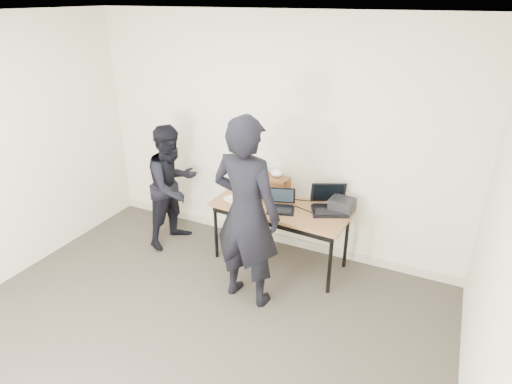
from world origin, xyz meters
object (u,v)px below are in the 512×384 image
Objects in this scene: desk at (280,212)px; person_typist at (246,213)px; laptop_beige at (245,196)px; leather_satchel at (274,186)px; laptop_right at (329,204)px; laptop_center at (281,205)px; equipment_box at (342,205)px; person_observer at (173,186)px.

person_typist is at bearing -91.69° from desk.
laptop_beige is 0.23× the size of person_typist.
laptop_right is at bearing 3.63° from leather_satchel.
desk is 0.76m from person_typist.
laptop_center is at bearing 178.56° from laptop_right.
equipment_box is 0.17× the size of person_observer.
laptop_beige is 1.76× the size of equipment_box.
laptop_beige is 1.14× the size of leather_satchel.
laptop_right is at bearing 21.40° from desk.
equipment_box is 1.14m from person_typist.
person_observer is (-1.29, 0.61, -0.21)m from person_typist.
laptop_beige is 0.35m from leather_satchel.
person_observer is at bearing 163.07° from laptop_right.
laptop_center is (0.03, -0.04, 0.11)m from desk.
equipment_box is at bearing 6.57° from leather_satchel.
person_typist is at bearing -39.05° from laptop_beige.
equipment_box is at bearing -69.86° from person_observer.
person_typist is 1.28× the size of person_observer.
leather_satchel is at bearing -77.36° from person_typist.
person_typist is 1.44m from person_observer.
person_typist reaches higher than leather_satchel.
desk is at bearing -163.08° from equipment_box.
laptop_center is 1.38m from person_observer.
leather_satchel is (-0.21, 0.27, 0.08)m from laptop_center.
equipment_box is at bearing 20.22° from desk.
laptop_center reaches higher than desk.
leather_satchel is at bearing 110.07° from laptop_center.
equipment_box is 2.00m from person_observer.
leather_satchel is 0.81m from equipment_box.
laptop_beige is 0.94m from person_observer.
leather_satchel is (0.24, 0.25, 0.07)m from laptop_beige.
equipment_box is at bearing 3.63° from laptop_center.
desk is 3.52× the size of laptop_beige.
leather_satchel is (-0.68, 0.06, 0.06)m from laptop_right.
laptop_center reaches higher than equipment_box.
desk is 1.36m from person_observer.
person_observer reaches higher than laptop_right.
person_typist reaches higher than laptop_right.
person_typist is at bearing -127.78° from equipment_box.
laptop_center is 0.69m from person_typist.
laptop_beige reaches higher than equipment_box.
person_typist reaches higher than equipment_box.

